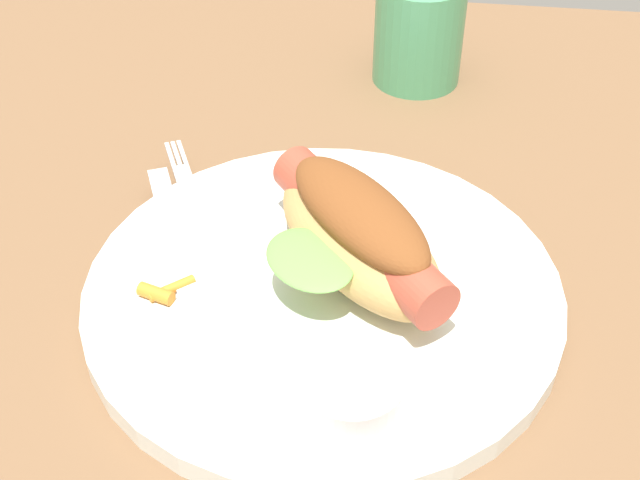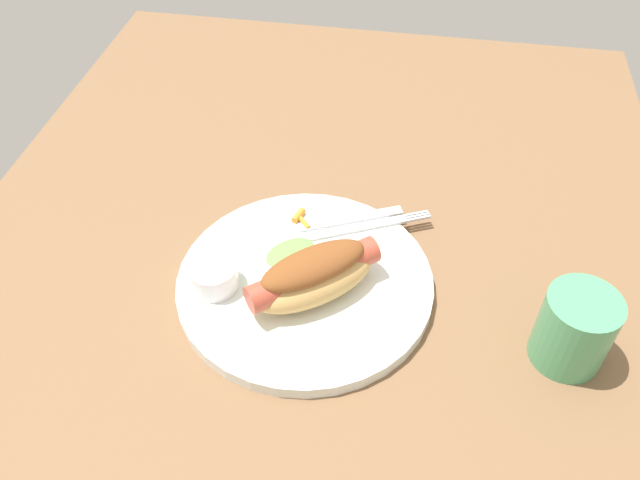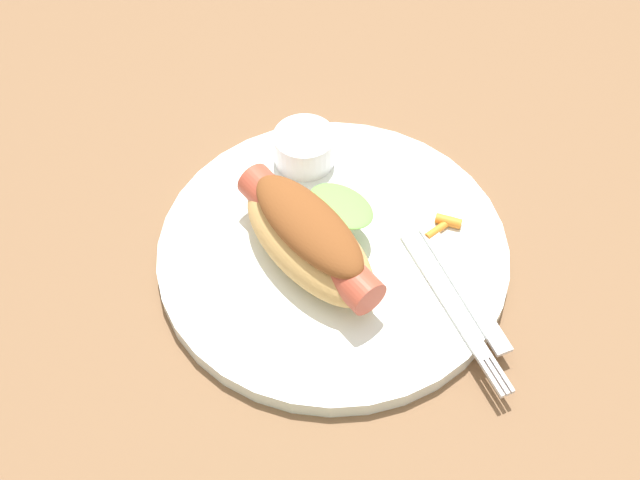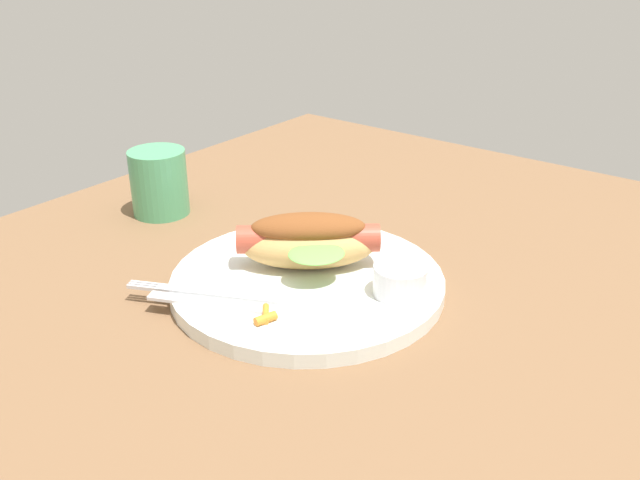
{
  "view_description": "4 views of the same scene",
  "coord_description": "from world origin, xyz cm",
  "px_view_note": "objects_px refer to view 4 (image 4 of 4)",
  "views": [
    {
      "loc": [
        7.83,
        -37.98,
        37.63
      ],
      "look_at": [
        2.93,
        -0.85,
        5.81
      ],
      "focal_mm": 47.79,
      "sensor_mm": 36.0,
      "label": 1
    },
    {
      "loc": [
        51.35,
        10.18,
        57.94
      ],
      "look_at": [
        1.43,
        1.48,
        6.6
      ],
      "focal_mm": 36.52,
      "sensor_mm": 36.0,
      "label": 2
    },
    {
      "loc": [
        3.08,
        42.8,
        58.68
      ],
      "look_at": [
        4.09,
        0.96,
        3.82
      ],
      "focal_mm": 47.73,
      "sensor_mm": 36.0,
      "label": 3
    },
    {
      "loc": [
        -48.22,
        -40.99,
        37.04
      ],
      "look_at": [
        4.18,
        -0.84,
        5.68
      ],
      "focal_mm": 38.72,
      "sensor_mm": 36.0,
      "label": 4
    }
  ],
  "objects_px": {
    "plate": "(309,283)",
    "hot_dog": "(309,240)",
    "fork": "(206,293)",
    "carrot_garnish": "(266,317)",
    "drinking_cup": "(159,182)",
    "knife": "(211,303)",
    "sauce_ramekin": "(400,280)"
  },
  "relations": [
    {
      "from": "plate",
      "to": "hot_dog",
      "type": "height_order",
      "value": "hot_dog"
    },
    {
      "from": "fork",
      "to": "carrot_garnish",
      "type": "height_order",
      "value": "carrot_garnish"
    },
    {
      "from": "hot_dog",
      "to": "drinking_cup",
      "type": "distance_m",
      "value": 0.28
    },
    {
      "from": "hot_dog",
      "to": "fork",
      "type": "bearing_deg",
      "value": 29.63
    },
    {
      "from": "fork",
      "to": "drinking_cup",
      "type": "distance_m",
      "value": 0.27
    },
    {
      "from": "plate",
      "to": "drinking_cup",
      "type": "xyz_separation_m",
      "value": [
        0.04,
        0.29,
        0.04
      ]
    },
    {
      "from": "carrot_garnish",
      "to": "fork",
      "type": "bearing_deg",
      "value": 90.26
    },
    {
      "from": "drinking_cup",
      "to": "hot_dog",
      "type": "bearing_deg",
      "value": -95.23
    },
    {
      "from": "knife",
      "to": "carrot_garnish",
      "type": "relative_size",
      "value": 4.03
    },
    {
      "from": "sauce_ramekin",
      "to": "drinking_cup",
      "type": "relative_size",
      "value": 0.63
    },
    {
      "from": "plate",
      "to": "sauce_ramekin",
      "type": "relative_size",
      "value": 5.34
    },
    {
      "from": "fork",
      "to": "knife",
      "type": "xyz_separation_m",
      "value": [
        -0.01,
        -0.02,
        -0.0
      ]
    },
    {
      "from": "sauce_ramekin",
      "to": "knife",
      "type": "distance_m",
      "value": 0.19
    },
    {
      "from": "plate",
      "to": "knife",
      "type": "bearing_deg",
      "value": 159.03
    },
    {
      "from": "plate",
      "to": "carrot_garnish",
      "type": "bearing_deg",
      "value": -167.01
    },
    {
      "from": "plate",
      "to": "drinking_cup",
      "type": "relative_size",
      "value": 3.35
    },
    {
      "from": "plate",
      "to": "fork",
      "type": "relative_size",
      "value": 1.93
    },
    {
      "from": "sauce_ramekin",
      "to": "knife",
      "type": "bearing_deg",
      "value": 134.11
    },
    {
      "from": "plate",
      "to": "drinking_cup",
      "type": "bearing_deg",
      "value": 81.31
    },
    {
      "from": "plate",
      "to": "sauce_ramekin",
      "type": "distance_m",
      "value": 0.1
    },
    {
      "from": "sauce_ramekin",
      "to": "drinking_cup",
      "type": "bearing_deg",
      "value": 87.46
    },
    {
      "from": "carrot_garnish",
      "to": "sauce_ramekin",
      "type": "bearing_deg",
      "value": -31.58
    },
    {
      "from": "sauce_ramekin",
      "to": "carrot_garnish",
      "type": "height_order",
      "value": "sauce_ramekin"
    },
    {
      "from": "plate",
      "to": "hot_dog",
      "type": "relative_size",
      "value": 1.91
    },
    {
      "from": "drinking_cup",
      "to": "sauce_ramekin",
      "type": "bearing_deg",
      "value": -92.54
    },
    {
      "from": "fork",
      "to": "knife",
      "type": "relative_size",
      "value": 1.15
    },
    {
      "from": "carrot_garnish",
      "to": "drinking_cup",
      "type": "bearing_deg",
      "value": 65.99
    },
    {
      "from": "hot_dog",
      "to": "carrot_garnish",
      "type": "distance_m",
      "value": 0.12
    },
    {
      "from": "plate",
      "to": "carrot_garnish",
      "type": "xyz_separation_m",
      "value": [
        -0.09,
        -0.02,
        0.01
      ]
    },
    {
      "from": "hot_dog",
      "to": "fork",
      "type": "xyz_separation_m",
      "value": [
        -0.11,
        0.04,
        -0.03
      ]
    },
    {
      "from": "sauce_ramekin",
      "to": "knife",
      "type": "height_order",
      "value": "sauce_ramekin"
    },
    {
      "from": "sauce_ramekin",
      "to": "carrot_garnish",
      "type": "relative_size",
      "value": 1.67
    }
  ]
}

